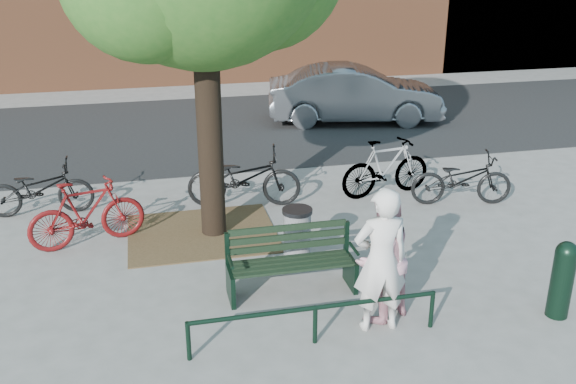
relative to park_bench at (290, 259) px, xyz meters
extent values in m
plane|color=gray|center=(0.00, -0.08, -0.48)|extent=(90.00, 90.00, 0.00)
cube|color=brown|center=(-1.00, 2.12, -0.47)|extent=(2.40, 2.00, 0.02)
cube|color=black|center=(0.00, 8.42, -0.47)|extent=(40.00, 7.00, 0.01)
cube|color=black|center=(-0.84, -0.08, -0.25)|extent=(0.06, 0.52, 0.45)
cube|color=black|center=(-0.84, 0.15, 0.19)|extent=(0.06, 0.06, 0.44)
cylinder|color=black|center=(-0.84, -0.18, 0.15)|extent=(0.04, 0.36, 0.04)
cube|color=black|center=(0.84, -0.08, -0.25)|extent=(0.06, 0.52, 0.45)
cube|color=black|center=(0.84, 0.15, 0.19)|extent=(0.06, 0.06, 0.44)
cylinder|color=black|center=(0.84, -0.18, 0.15)|extent=(0.04, 0.36, 0.04)
cube|color=black|center=(0.00, -0.08, -0.03)|extent=(1.64, 0.46, 0.04)
cube|color=black|center=(0.00, 0.15, 0.26)|extent=(1.64, 0.03, 0.47)
cylinder|color=black|center=(-1.50, -1.28, -0.23)|extent=(0.06, 0.06, 0.50)
cylinder|color=black|center=(0.00, -1.28, -0.23)|extent=(0.06, 0.06, 0.50)
cylinder|color=black|center=(1.50, -1.28, -0.23)|extent=(0.06, 0.06, 0.50)
cylinder|color=black|center=(0.00, -1.28, 0.00)|extent=(3.00, 0.06, 0.06)
cylinder|color=black|center=(-0.80, 2.12, 1.42)|extent=(0.40, 0.40, 3.80)
imported|color=silver|center=(0.85, -1.13, 0.45)|extent=(0.69, 0.47, 1.86)
imported|color=#CE8D9A|center=(0.95, -0.91, 0.36)|extent=(1.00, 0.91, 1.67)
cylinder|color=black|center=(3.20, -1.40, -0.03)|extent=(0.28, 0.28, 0.91)
sphere|color=black|center=(3.20, -1.40, 0.43)|extent=(0.28, 0.28, 0.28)
cylinder|color=gray|center=(0.27, 0.70, -0.06)|extent=(0.40, 0.40, 0.84)
cylinder|color=black|center=(0.27, 0.70, 0.40)|extent=(0.44, 0.44, 0.06)
imported|color=black|center=(-3.67, 3.58, 0.00)|extent=(1.84, 0.66, 0.96)
imported|color=#570C0C|center=(-2.78, 2.12, 0.07)|extent=(1.88, 0.96, 1.09)
imported|color=black|center=(-0.11, 3.16, 0.06)|extent=(2.14, 1.06, 1.07)
imported|color=gray|center=(2.57, 3.08, 0.07)|extent=(1.90, 0.81, 1.10)
imported|color=black|center=(3.75, 2.35, 0.00)|extent=(1.92, 0.99, 0.96)
imported|color=slate|center=(3.69, 8.27, 0.27)|extent=(4.75, 2.40, 1.49)
camera|label=1|loc=(-1.79, -7.57, 4.03)|focal=40.00mm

